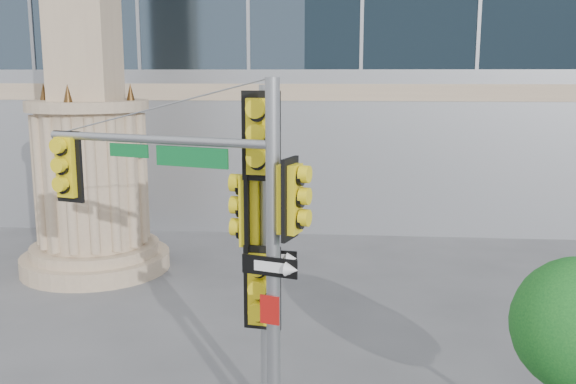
{
  "coord_description": "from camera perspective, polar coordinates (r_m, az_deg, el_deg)",
  "views": [
    {
      "loc": [
        1.48,
        -9.18,
        5.89
      ],
      "look_at": [
        0.48,
        2.0,
        3.8
      ],
      "focal_mm": 40.0,
      "sensor_mm": 36.0,
      "label": 1
    }
  ],
  "objects": [
    {
      "name": "monument",
      "position": [
        19.66,
        -17.48,
        9.0
      ],
      "size": [
        4.4,
        4.4,
        16.6
      ],
      "color": "tan",
      "rests_on": "ground"
    },
    {
      "name": "main_signal_pole",
      "position": [
        10.01,
        -6.85,
        -2.67
      ],
      "size": [
        4.37,
        1.75,
        5.83
      ],
      "rotation": [
        0.0,
        0.0,
        -0.31
      ],
      "color": "slate",
      "rests_on": "ground"
    },
    {
      "name": "secondary_signal_pole",
      "position": [
        10.56,
        -2.47,
        -3.37
      ],
      "size": [
        0.99,
        0.83,
        5.7
      ],
      "rotation": [
        0.0,
        0.0,
        -0.15
      ],
      "color": "slate",
      "rests_on": "ground"
    }
  ]
}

